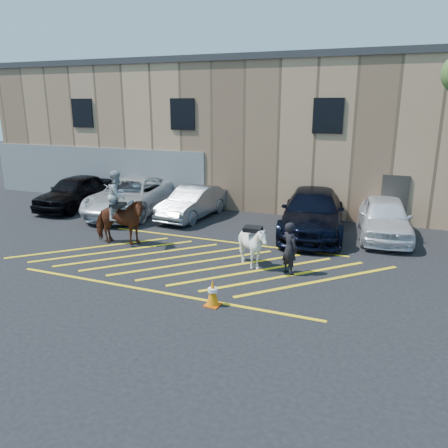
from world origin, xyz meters
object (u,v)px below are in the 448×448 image
at_px(car_silver_sedan, 193,202).
at_px(car_blue_suv, 313,212).
at_px(car_white_pickup, 131,196).
at_px(car_black_suv, 75,192).
at_px(mounted_bay, 119,215).
at_px(saddled_white, 253,246).
at_px(traffic_cone, 213,293).
at_px(car_white_suv, 384,218).
at_px(handler, 290,248).

relative_size(car_silver_sedan, car_blue_suv, 0.73).
height_order(car_white_pickup, car_silver_sedan, car_white_pickup).
relative_size(car_black_suv, car_white_pickup, 0.80).
height_order(mounted_bay, saddled_white, mounted_bay).
distance_m(saddled_white, traffic_cone, 3.03).
xyz_separation_m(car_white_suv, mounted_bay, (-9.14, -4.63, 0.33)).
bearing_deg(mounted_bay, saddled_white, -4.66).
relative_size(car_silver_sedan, traffic_cone, 5.96).
xyz_separation_m(car_black_suv, car_white_suv, (14.66, 0.45, -0.03)).
bearing_deg(car_black_suv, saddled_white, -26.07).
relative_size(car_white_pickup, car_blue_suv, 1.02).
bearing_deg(car_black_suv, car_white_suv, -1.30).
height_order(car_black_suv, car_white_pickup, car_white_pickup).
height_order(car_silver_sedan, car_blue_suv, car_blue_suv).
distance_m(car_white_pickup, saddled_white, 8.99).
height_order(car_black_suv, saddled_white, car_black_suv).
xyz_separation_m(car_white_pickup, car_blue_suv, (8.69, -0.10, 0.02)).
distance_m(handler, traffic_cone, 3.25).
height_order(mounted_bay, traffic_cone, mounted_bay).
bearing_deg(handler, car_silver_sedan, -5.56).
relative_size(car_white_suv, saddled_white, 3.22).
relative_size(car_black_suv, saddled_white, 3.33).
height_order(car_white_pickup, car_blue_suv, car_blue_suv).
xyz_separation_m(car_white_suv, saddled_white, (-3.79, -5.07, -0.06)).
distance_m(car_silver_sedan, mounted_bay, 4.69).
relative_size(handler, mounted_bay, 0.59).
bearing_deg(handler, saddled_white, 32.49).
height_order(car_white_suv, mounted_bay, mounted_bay).
bearing_deg(car_blue_suv, car_white_pickup, 171.66).
height_order(car_black_suv, handler, handler).
height_order(saddled_white, traffic_cone, saddled_white).
height_order(car_white_pickup, mounted_bay, mounted_bay).
bearing_deg(car_silver_sedan, traffic_cone, -56.45).
height_order(car_silver_sedan, traffic_cone, car_silver_sedan).
xyz_separation_m(handler, mounted_bay, (-6.57, 0.51, 0.30)).
bearing_deg(saddled_white, handler, -3.60).
bearing_deg(car_silver_sedan, car_black_suv, -171.45).
relative_size(car_black_suv, traffic_cone, 6.63).
xyz_separation_m(car_silver_sedan, saddled_white, (4.53, -5.04, 0.02)).
xyz_separation_m(car_black_suv, mounted_bay, (5.52, -4.18, 0.30)).
distance_m(car_black_suv, handler, 12.97).
bearing_deg(handler, traffic_cone, 101.65).
xyz_separation_m(car_blue_suv, handler, (0.17, -4.71, -0.03)).
distance_m(car_black_suv, car_white_pickup, 3.23).
bearing_deg(car_silver_sedan, car_white_suv, 4.98).
bearing_deg(car_blue_suv, car_silver_sedan, 168.18).
bearing_deg(traffic_cone, saddled_white, 87.89).
bearing_deg(handler, car_black_suv, 14.87).
relative_size(car_white_suv, traffic_cone, 6.40).
xyz_separation_m(car_white_suv, handler, (-2.57, -5.14, 0.03)).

